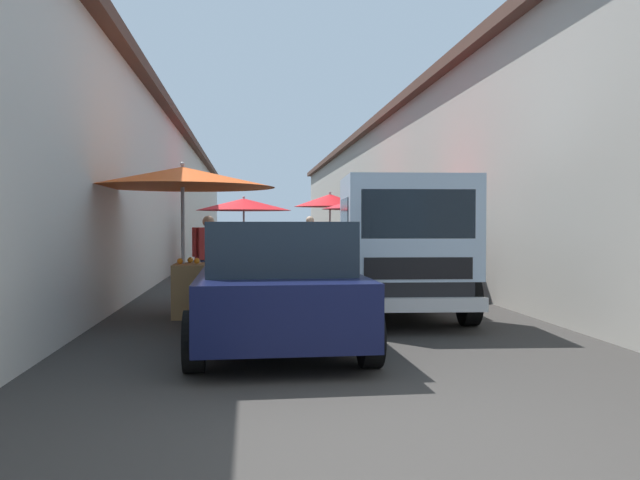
{
  "coord_description": "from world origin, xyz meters",
  "views": [
    {
      "loc": [
        -3.68,
        1.07,
        1.43
      ],
      "look_at": [
        8.75,
        -0.32,
        1.11
      ],
      "focal_mm": 35.85,
      "sensor_mm": 36.0,
      "label": 1
    }
  ],
  "objects_px": {
    "fruit_stall_mid_lane": "(332,214)",
    "delivery_truck": "(399,250)",
    "hatchback_car": "(276,283)",
    "fruit_stall_far_left": "(184,192)",
    "vendor_by_crates": "(208,252)",
    "vendor_in_shade": "(310,241)",
    "parked_scooter": "(219,259)",
    "fruit_stall_far_right": "(384,212)",
    "fruit_stall_near_right": "(242,213)"
  },
  "relations": [
    {
      "from": "fruit_stall_mid_lane",
      "to": "delivery_truck",
      "type": "height_order",
      "value": "fruit_stall_mid_lane"
    },
    {
      "from": "vendor_by_crates",
      "to": "vendor_in_shade",
      "type": "distance_m",
      "value": 6.39
    },
    {
      "from": "fruit_stall_mid_lane",
      "to": "fruit_stall_far_left",
      "type": "bearing_deg",
      "value": 158.55
    },
    {
      "from": "fruit_stall_far_left",
      "to": "vendor_by_crates",
      "type": "height_order",
      "value": "fruit_stall_far_left"
    },
    {
      "from": "fruit_stall_mid_lane",
      "to": "hatchback_car",
      "type": "relative_size",
      "value": 0.6
    },
    {
      "from": "vendor_by_crates",
      "to": "vendor_in_shade",
      "type": "height_order",
      "value": "vendor_in_shade"
    },
    {
      "from": "fruit_stall_far_left",
      "to": "vendor_by_crates",
      "type": "relative_size",
      "value": 1.82
    },
    {
      "from": "fruit_stall_near_right",
      "to": "parked_scooter",
      "type": "bearing_deg",
      "value": 154.27
    },
    {
      "from": "fruit_stall_far_right",
      "to": "vendor_by_crates",
      "type": "relative_size",
      "value": 1.64
    },
    {
      "from": "vendor_in_shade",
      "to": "fruit_stall_far_right",
      "type": "bearing_deg",
      "value": -168.87
    },
    {
      "from": "hatchback_car",
      "to": "delivery_truck",
      "type": "xyz_separation_m",
      "value": [
        1.88,
        -1.93,
        0.3
      ]
    },
    {
      "from": "hatchback_car",
      "to": "vendor_by_crates",
      "type": "bearing_deg",
      "value": 13.71
    },
    {
      "from": "hatchback_car",
      "to": "parked_scooter",
      "type": "distance_m",
      "value": 10.32
    },
    {
      "from": "parked_scooter",
      "to": "fruit_stall_mid_lane",
      "type": "bearing_deg",
      "value": -72.17
    },
    {
      "from": "fruit_stall_far_left",
      "to": "fruit_stall_mid_lane",
      "type": "distance_m",
      "value": 9.42
    },
    {
      "from": "fruit_stall_mid_lane",
      "to": "fruit_stall_near_right",
      "type": "height_order",
      "value": "fruit_stall_mid_lane"
    },
    {
      "from": "vendor_by_crates",
      "to": "fruit_stall_far_left",
      "type": "bearing_deg",
      "value": 171.52
    },
    {
      "from": "delivery_truck",
      "to": "vendor_by_crates",
      "type": "height_order",
      "value": "delivery_truck"
    },
    {
      "from": "fruit_stall_mid_lane",
      "to": "delivery_truck",
      "type": "relative_size",
      "value": 0.47
    },
    {
      "from": "fruit_stall_far_left",
      "to": "fruit_stall_mid_lane",
      "type": "bearing_deg",
      "value": -21.45
    },
    {
      "from": "fruit_stall_far_right",
      "to": "fruit_stall_far_left",
      "type": "bearing_deg",
      "value": 124.68
    },
    {
      "from": "hatchback_car",
      "to": "delivery_truck",
      "type": "distance_m",
      "value": 2.71
    },
    {
      "from": "hatchback_car",
      "to": "fruit_stall_mid_lane",
      "type": "bearing_deg",
      "value": -10.71
    },
    {
      "from": "hatchback_car",
      "to": "fruit_stall_near_right",
      "type": "bearing_deg",
      "value": 2.46
    },
    {
      "from": "fruit_stall_near_right",
      "to": "delivery_truck",
      "type": "xyz_separation_m",
      "value": [
        -9.68,
        -2.42,
        -0.7
      ]
    },
    {
      "from": "fruit_stall_far_left",
      "to": "vendor_in_shade",
      "type": "relative_size",
      "value": 1.75
    },
    {
      "from": "fruit_stall_mid_lane",
      "to": "vendor_by_crates",
      "type": "height_order",
      "value": "fruit_stall_mid_lane"
    },
    {
      "from": "delivery_truck",
      "to": "parked_scooter",
      "type": "distance_m",
      "value": 8.93
    },
    {
      "from": "fruit_stall_near_right",
      "to": "delivery_truck",
      "type": "height_order",
      "value": "fruit_stall_near_right"
    },
    {
      "from": "fruit_stall_far_right",
      "to": "parked_scooter",
      "type": "xyz_separation_m",
      "value": [
        5.16,
        3.51,
        -1.21
      ]
    },
    {
      "from": "vendor_in_shade",
      "to": "hatchback_car",
      "type": "bearing_deg",
      "value": 172.27
    },
    {
      "from": "hatchback_car",
      "to": "parked_scooter",
      "type": "bearing_deg",
      "value": 6.26
    },
    {
      "from": "delivery_truck",
      "to": "hatchback_car",
      "type": "bearing_deg",
      "value": 134.36
    },
    {
      "from": "delivery_truck",
      "to": "parked_scooter",
      "type": "xyz_separation_m",
      "value": [
        8.37,
        3.05,
        -0.59
      ]
    },
    {
      "from": "fruit_stall_near_right",
      "to": "vendor_by_crates",
      "type": "bearing_deg",
      "value": 175.69
    },
    {
      "from": "fruit_stall_near_right",
      "to": "hatchback_car",
      "type": "distance_m",
      "value": 11.61
    },
    {
      "from": "hatchback_car",
      "to": "vendor_in_shade",
      "type": "relative_size",
      "value": 2.41
    },
    {
      "from": "parked_scooter",
      "to": "vendor_by_crates",
      "type": "bearing_deg",
      "value": -179.23
    },
    {
      "from": "fruit_stall_far_right",
      "to": "hatchback_car",
      "type": "height_order",
      "value": "fruit_stall_far_right"
    },
    {
      "from": "hatchback_car",
      "to": "vendor_in_shade",
      "type": "distance_m",
      "value": 10.29
    },
    {
      "from": "vendor_by_crates",
      "to": "parked_scooter",
      "type": "xyz_separation_m",
      "value": [
        5.97,
        0.08,
        -0.45
      ]
    },
    {
      "from": "fruit_stall_far_left",
      "to": "hatchback_car",
      "type": "xyz_separation_m",
      "value": [
        -2.54,
        -1.3,
        -1.18
      ]
    },
    {
      "from": "vendor_in_shade",
      "to": "fruit_stall_mid_lane",
      "type": "bearing_deg",
      "value": -34.22
    },
    {
      "from": "hatchback_car",
      "to": "parked_scooter",
      "type": "height_order",
      "value": "hatchback_car"
    },
    {
      "from": "vendor_in_shade",
      "to": "fruit_stall_near_right",
      "type": "bearing_deg",
      "value": 54.03
    },
    {
      "from": "fruit_stall_mid_lane",
      "to": "vendor_by_crates",
      "type": "distance_m",
      "value": 7.75
    },
    {
      "from": "fruit_stall_far_left",
      "to": "fruit_stall_far_right",
      "type": "height_order",
      "value": "fruit_stall_far_left"
    },
    {
      "from": "fruit_stall_far_right",
      "to": "delivery_truck",
      "type": "distance_m",
      "value": 3.31
    },
    {
      "from": "delivery_truck",
      "to": "fruit_stall_far_left",
      "type": "bearing_deg",
      "value": 78.46
    },
    {
      "from": "vendor_in_shade",
      "to": "parked_scooter",
      "type": "relative_size",
      "value": 0.97
    }
  ]
}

